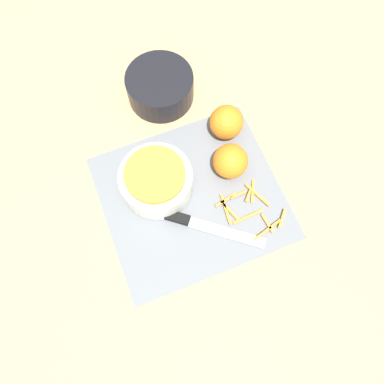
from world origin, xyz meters
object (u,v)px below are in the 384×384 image
(knife, at_px, (182,219))
(orange_right, at_px, (226,122))
(bowl_dark, at_px, (160,87))
(bowl_speckled, at_px, (156,180))
(orange_left, at_px, (230,161))

(knife, height_order, orange_right, orange_right)
(bowl_dark, bearing_deg, bowl_speckled, -111.80)
(bowl_dark, xyz_separation_m, orange_right, (0.10, -0.15, 0.01))
(bowl_speckled, bearing_deg, orange_left, -6.06)
(knife, xyz_separation_m, orange_right, (0.17, 0.16, 0.03))
(orange_right, bearing_deg, knife, -136.34)
(knife, xyz_separation_m, orange_left, (0.14, 0.07, 0.03))
(knife, distance_m, orange_left, 0.16)
(bowl_speckled, height_order, bowl_dark, bowl_speckled)
(knife, bearing_deg, orange_left, 65.53)
(orange_left, height_order, orange_right, same)
(knife, bearing_deg, bowl_dark, 116.16)
(bowl_speckled, bearing_deg, orange_right, 20.88)
(bowl_dark, relative_size, orange_right, 2.05)
(bowl_speckled, distance_m, knife, 0.10)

